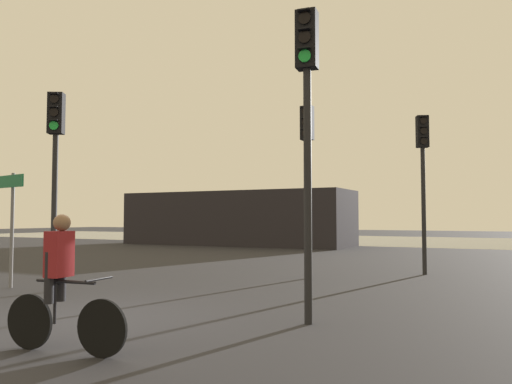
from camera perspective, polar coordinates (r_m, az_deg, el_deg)
The scene contains 9 objects.
ground_plane at distance 8.35m, azimuth -19.61°, elevation -13.70°, with size 120.00×120.00×0.00m, color #28282D.
water_strip at distance 36.14m, azimuth 17.67°, elevation -5.34°, with size 80.00×16.00×0.01m, color slate.
distant_building at distance 29.39m, azimuth -2.31°, elevation -3.04°, with size 13.59×4.00×3.09m, color black.
traffic_light_far_right at distance 14.81m, azimuth 18.54°, elevation 3.08°, with size 0.39×0.41×4.46m.
traffic_light_near_left at distance 11.68m, azimuth -21.96°, elevation 4.22°, with size 0.40×0.42×4.30m.
traffic_light_near_right at distance 7.72m, azimuth 5.87°, elevation 9.81°, with size 0.35×0.36×4.75m.
traffic_light_center at distance 13.24m, azimuth 5.87°, elevation 3.85°, with size 0.32×0.34×4.54m.
direction_sign_post at distance 12.59m, azimuth -26.15°, elevation -2.13°, with size 1.09×0.23×2.60m.
cyclist at distance 6.38m, azimuth -21.38°, elevation -9.58°, with size 1.70×0.46×1.62m.
Camera 1 is at (5.94, -5.64, 1.58)m, focal length 35.00 mm.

